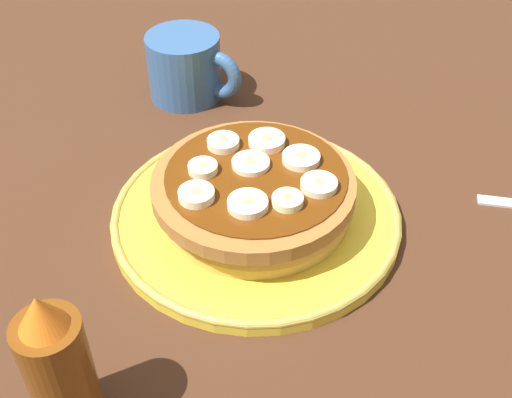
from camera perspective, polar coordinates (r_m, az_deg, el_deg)
ground_plane at (r=62.31cm, az=0.00°, el=-2.93°), size 140.00×140.00×3.00cm
plate at (r=60.74cm, az=0.00°, el=-1.39°), size 26.74×26.74×1.46cm
pancake_stack at (r=59.00cm, az=-0.13°, el=0.56°), size 18.21×18.67×4.41cm
banana_slice_0 at (r=58.47cm, az=-0.46°, el=3.08°), size 3.43×3.43×0.73cm
banana_slice_1 at (r=55.16cm, az=-5.21°, el=0.33°), size 3.08×3.08×1.02cm
banana_slice_2 at (r=56.31cm, az=5.50°, el=1.22°), size 3.20×3.20×0.89cm
banana_slice_3 at (r=54.13cm, az=-0.73°, el=-0.47°), size 3.42×3.42×0.93cm
banana_slice_4 at (r=57.97cm, az=-4.65°, el=2.67°), size 2.64×2.64×0.94cm
banana_slice_5 at (r=61.00cm, az=0.95°, el=5.05°), size 3.43×3.43×0.97cm
banana_slice_6 at (r=54.49cm, az=2.77°, el=-0.17°), size 2.65×2.65×0.96cm
banana_slice_7 at (r=60.86cm, az=-2.87°, el=4.89°), size 2.99×2.99×0.96cm
banana_slice_8 at (r=59.09cm, az=3.94°, el=3.53°), size 3.44×3.44×0.89cm
coffee_mug at (r=77.16cm, az=-6.04°, el=11.43°), size 11.54×8.45×7.55cm
syrup_bottle at (r=45.53cm, az=-16.83°, el=-13.92°), size 4.44×4.44×12.69cm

